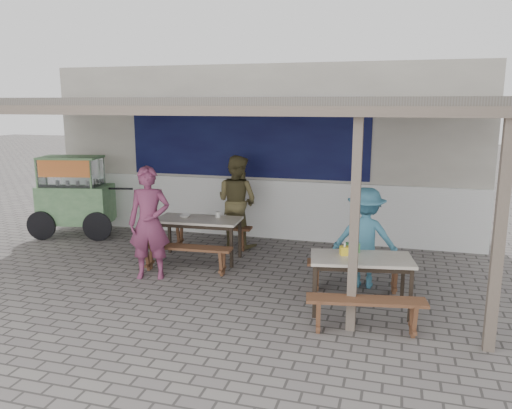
{
  "coord_description": "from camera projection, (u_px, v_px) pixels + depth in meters",
  "views": [
    {
      "loc": [
        2.81,
        -6.72,
        2.74
      ],
      "look_at": [
        0.62,
        0.9,
        1.12
      ],
      "focal_mm": 35.0,
      "sensor_mm": 36.0,
      "label": 1
    }
  ],
  "objects": [
    {
      "name": "bench_right_wall",
      "position": [
        356.0,
        270.0,
        7.32
      ],
      "size": [
        1.45,
        0.52,
        0.45
      ],
      "rotation": [
        0.0,
        0.0,
        0.17
      ],
      "color": "brown",
      "rests_on": "ground"
    },
    {
      "name": "bench_left_wall",
      "position": [
        211.0,
        231.0,
        9.5
      ],
      "size": [
        1.58,
        0.38,
        0.45
      ],
      "rotation": [
        0.0,
        0.0,
        0.06
      ],
      "color": "brown",
      "rests_on": "ground"
    },
    {
      "name": "ground",
      "position": [
        201.0,
        285.0,
        7.64
      ],
      "size": [
        60.0,
        60.0,
        0.0
      ],
      "primitive_type": "plane",
      "color": "slate",
      "rests_on": "ground"
    },
    {
      "name": "condiment_jar",
      "position": [
        218.0,
        215.0,
        8.83
      ],
      "size": [
        0.09,
        0.09,
        0.1
      ],
      "primitive_type": "cylinder",
      "color": "silver",
      "rests_on": "table_left"
    },
    {
      "name": "patron_street_side",
      "position": [
        149.0,
        223.0,
        7.81
      ],
      "size": [
        0.74,
        0.59,
        1.79
      ],
      "primitive_type": "imported",
      "rotation": [
        0.0,
        0.0,
        0.28
      ],
      "color": "#70304E",
      "rests_on": "ground"
    },
    {
      "name": "donation_box",
      "position": [
        353.0,
        247.0,
        6.79
      ],
      "size": [
        0.2,
        0.15,
        0.12
      ],
      "primitive_type": "cube",
      "rotation": [
        0.0,
        0.0,
        0.21
      ],
      "color": "#35773A",
      "rests_on": "table_right"
    },
    {
      "name": "patron_right_table",
      "position": [
        365.0,
        238.0,
        7.48
      ],
      "size": [
        0.99,
        0.58,
        1.52
      ],
      "primitive_type": "imported",
      "rotation": [
        0.0,
        0.0,
        3.13
      ],
      "color": "teal",
      "rests_on": "ground"
    },
    {
      "name": "table_right",
      "position": [
        361.0,
        263.0,
        6.58
      ],
      "size": [
        1.42,
        0.9,
        0.75
      ],
      "rotation": [
        0.0,
        0.0,
        0.17
      ],
      "color": "beige",
      "rests_on": "ground"
    },
    {
      "name": "bench_left_street",
      "position": [
        185.0,
        253.0,
        8.15
      ],
      "size": [
        1.58,
        0.38,
        0.45
      ],
      "rotation": [
        0.0,
        0.0,
        0.06
      ],
      "color": "brown",
      "rests_on": "ground"
    },
    {
      "name": "bench_right_street",
      "position": [
        366.0,
        308.0,
        5.97
      ],
      "size": [
        1.45,
        0.52,
        0.45
      ],
      "rotation": [
        0.0,
        0.0,
        0.17
      ],
      "color": "brown",
      "rests_on": "ground"
    },
    {
      "name": "back_wall",
      "position": [
        263.0,
        151.0,
        10.67
      ],
      "size": [
        9.0,
        1.28,
        3.5
      ],
      "color": "beige",
      "rests_on": "ground"
    },
    {
      "name": "tissue_box",
      "position": [
        345.0,
        251.0,
        6.64
      ],
      "size": [
        0.15,
        0.15,
        0.11
      ],
      "primitive_type": "cube",
      "rotation": [
        0.0,
        0.0,
        0.33
      ],
      "color": "yellow",
      "rests_on": "table_right"
    },
    {
      "name": "vendor_cart",
      "position": [
        74.0,
        193.0,
        10.33
      ],
      "size": [
        1.98,
        1.11,
        1.67
      ],
      "rotation": [
        0.0,
        0.0,
        0.21
      ],
      "color": "#78A76F",
      "rests_on": "ground"
    },
    {
      "name": "table_left",
      "position": [
        199.0,
        223.0,
        8.76
      ],
      "size": [
        1.51,
        0.79,
        0.75
      ],
      "rotation": [
        0.0,
        0.0,
        0.06
      ],
      "color": "beige",
      "rests_on": "ground"
    },
    {
      "name": "condiment_bowl",
      "position": [
        185.0,
        216.0,
        8.85
      ],
      "size": [
        0.19,
        0.19,
        0.05
      ],
      "primitive_type": "imported",
      "rotation": [
        0.0,
        0.0,
        0.0
      ],
      "color": "silver",
      "rests_on": "table_left"
    },
    {
      "name": "patron_wall_side",
      "position": [
        237.0,
        201.0,
        9.58
      ],
      "size": [
        1.03,
        0.91,
        1.77
      ],
      "primitive_type": "imported",
      "rotation": [
        0.0,
        0.0,
        2.81
      ],
      "color": "brown",
      "rests_on": "ground"
    },
    {
      "name": "warung_roof",
      "position": [
        220.0,
        105.0,
        7.94
      ],
      "size": [
        9.0,
        4.21,
        2.81
      ],
      "color": "#58524B",
      "rests_on": "ground"
    }
  ]
}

